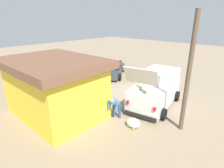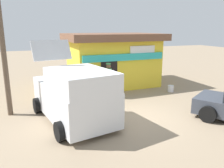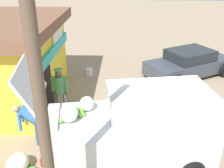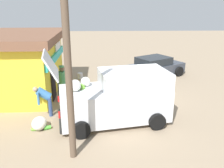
{
  "view_description": "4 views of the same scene",
  "coord_description": "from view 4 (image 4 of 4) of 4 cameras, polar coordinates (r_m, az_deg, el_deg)",
  "views": [
    {
      "loc": [
        -7.38,
        9.81,
        5.02
      ],
      "look_at": [
        0.7,
        1.22,
        0.76
      ],
      "focal_mm": 29.2,
      "sensor_mm": 36.0,
      "label": 1
    },
    {
      "loc": [
        -3.82,
        -7.37,
        3.4
      ],
      "look_at": [
        -0.51,
        1.31,
        1.08
      ],
      "focal_mm": 35.91,
      "sensor_mm": 36.0,
      "label": 2
    },
    {
      "loc": [
        -7.97,
        0.76,
        4.93
      ],
      "look_at": [
        0.16,
        1.27,
        1.12
      ],
      "focal_mm": 42.38,
      "sensor_mm": 36.0,
      "label": 3
    },
    {
      "loc": [
        -10.98,
        1.06,
        4.49
      ],
      "look_at": [
        -0.09,
        0.68,
        0.8
      ],
      "focal_mm": 38.54,
      "sensor_mm": 36.0,
      "label": 4
    }
  ],
  "objects": [
    {
      "name": "paint_bucket",
      "position": [
        15.09,
        -7.57,
        1.95
      ],
      "size": [
        0.33,
        0.33,
        0.36
      ],
      "primitive_type": "cylinder",
      "color": "silver",
      "rests_on": "ground_plane"
    },
    {
      "name": "delivery_van",
      "position": [
        9.37,
        1.39,
        -3.15
      ],
      "size": [
        2.85,
        4.84,
        2.88
      ],
      "color": "silver",
      "rests_on": "ground_plane"
    },
    {
      "name": "vendor_standing",
      "position": [
        11.66,
        -11.69,
        0.78
      ],
      "size": [
        0.34,
        0.57,
        1.7
      ],
      "color": "#4C4C51",
      "rests_on": "ground_plane"
    },
    {
      "name": "customer_bending",
      "position": [
        10.3,
        -15.73,
        -3.05
      ],
      "size": [
        0.63,
        0.76,
        1.29
      ],
      "color": "navy",
      "rests_on": "ground_plane"
    },
    {
      "name": "unloaded_banana_pile",
      "position": [
        9.48,
        -16.84,
        -8.96
      ],
      "size": [
        0.72,
        0.73,
        0.46
      ],
      "color": "silver",
      "rests_on": "ground_plane"
    },
    {
      "name": "utility_pole",
      "position": [
        6.67,
        -10.3,
        2.82
      ],
      "size": [
        0.2,
        0.2,
        5.4
      ],
      "primitive_type": "cylinder",
      "color": "brown",
      "rests_on": "ground_plane"
    },
    {
      "name": "parked_sedan",
      "position": [
        15.58,
        9.77,
        3.93
      ],
      "size": [
        3.59,
        4.37,
        1.25
      ],
      "color": "#383D47",
      "rests_on": "ground_plane"
    },
    {
      "name": "storefront_bar",
      "position": [
        13.05,
        -20.91,
        4.67
      ],
      "size": [
        5.58,
        4.18,
        3.09
      ],
      "color": "yellow",
      "rests_on": "ground_plane"
    },
    {
      "name": "ground_plane",
      "position": [
        11.91,
        3.27,
        -3.47
      ],
      "size": [
        60.0,
        60.0,
        0.0
      ],
      "primitive_type": "plane",
      "color": "gray"
    }
  ]
}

